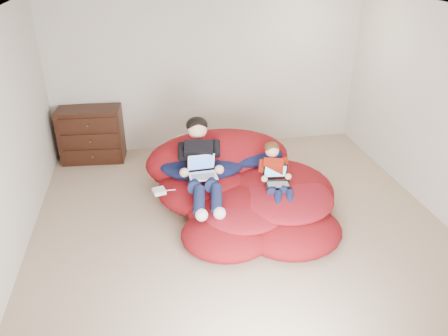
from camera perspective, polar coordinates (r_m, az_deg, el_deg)
room_shell at (r=5.32m, az=2.15°, el=-5.56°), size 5.10×5.10×2.77m
dresser at (r=7.17m, az=-16.89°, el=4.20°), size 0.99×0.58×0.86m
beanbag_pile at (r=5.68m, az=2.31°, el=-2.62°), size 2.44×2.39×0.92m
cream_pillow at (r=6.06m, az=-4.89°, el=3.02°), size 0.47×0.30×0.30m
older_boy at (r=5.37m, az=-3.02°, el=0.96°), size 0.43×1.25×0.83m
younger_boy at (r=5.39m, az=6.77°, el=-0.68°), size 0.34×0.87×0.59m
laptop_white at (r=5.33m, az=-2.86°, el=-0.24°), size 0.34×0.32×0.24m
laptop_black at (r=5.37m, az=6.88°, el=-1.36°), size 0.32×0.29×0.22m
power_adapter at (r=5.37m, az=-8.47°, el=-3.01°), size 0.17×0.17×0.05m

